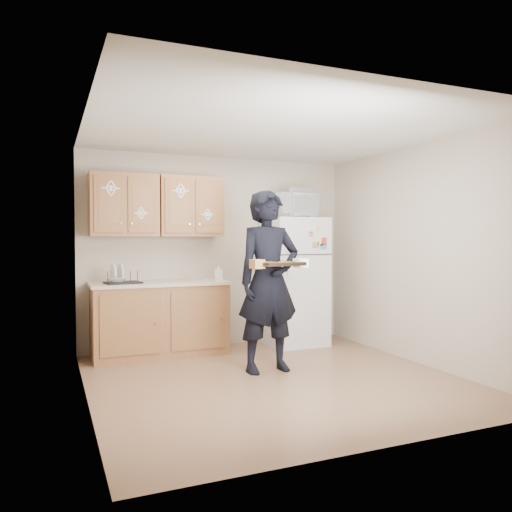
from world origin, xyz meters
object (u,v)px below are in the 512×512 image
at_px(person, 269,281).
at_px(refrigerator, 294,281).
at_px(microwave, 294,206).
at_px(baking_tray, 279,264).
at_px(dish_rack, 123,277).

bearing_deg(person, refrigerator, 48.90).
xyz_separation_m(person, microwave, (0.86, 1.08, 0.89)).
xyz_separation_m(refrigerator, baking_tray, (-0.90, -1.43, 0.31)).
bearing_deg(microwave, refrigerator, 62.55).
bearing_deg(baking_tray, refrigerator, 54.73).
height_order(baking_tray, dish_rack, baking_tray).
distance_m(person, microwave, 1.64).
distance_m(refrigerator, baking_tray, 1.71).
relative_size(person, microwave, 3.40).
xyz_separation_m(baking_tray, dish_rack, (-1.35, 1.40, -0.18)).
bearing_deg(refrigerator, person, -127.94).
relative_size(person, baking_tray, 4.40).
distance_m(refrigerator, person, 1.44).
bearing_deg(person, dish_rack, 138.01).
bearing_deg(baking_tray, microwave, 54.46).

